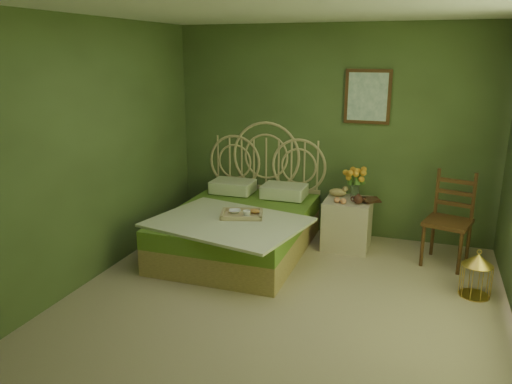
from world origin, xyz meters
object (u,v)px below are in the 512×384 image
at_px(chair, 448,213).
at_px(birdcage, 476,275).
at_px(bed, 241,225).
at_px(nightstand, 348,218).

xyz_separation_m(chair, birdcage, (0.27, -0.78, -0.36)).
distance_m(bed, birdcage, 2.57).
distance_m(nightstand, birdcage, 1.62).
bearing_deg(birdcage, nightstand, 147.59).
bearing_deg(nightstand, bed, -156.88).
distance_m(bed, chair, 2.32).
bearing_deg(bed, nightstand, 23.12).
bearing_deg(birdcage, chair, 108.76).
bearing_deg(bed, chair, 10.39).
xyz_separation_m(nightstand, chair, (1.10, -0.08, 0.21)).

